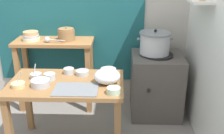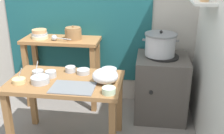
% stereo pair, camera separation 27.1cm
% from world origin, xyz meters
% --- Properties ---
extents(wall_back, '(4.40, 0.12, 2.60)m').
position_xyz_m(wall_back, '(0.08, 1.10, 1.30)').
color(wall_back, '#B2ADA3').
rests_on(wall_back, ground).
extents(wall_right, '(0.30, 3.20, 2.60)m').
position_xyz_m(wall_right, '(1.40, 0.20, 1.30)').
color(wall_right, silver).
rests_on(wall_right, ground).
extents(prep_table, '(1.10, 0.66, 0.72)m').
position_xyz_m(prep_table, '(-0.01, 0.01, 0.61)').
color(prep_table, olive).
rests_on(prep_table, ground).
extents(back_shelf_table, '(0.96, 0.40, 0.90)m').
position_xyz_m(back_shelf_table, '(-0.31, 0.83, 0.68)').
color(back_shelf_table, '#9E6B3D').
rests_on(back_shelf_table, ground).
extents(stove_block, '(0.60, 0.61, 0.78)m').
position_xyz_m(stove_block, '(0.95, 0.70, 0.38)').
color(stove_block, '#4C4742').
rests_on(stove_block, ground).
extents(steamer_pot, '(0.42, 0.37, 0.29)m').
position_xyz_m(steamer_pot, '(0.91, 0.72, 0.91)').
color(steamer_pot, '#B7BABF').
rests_on(steamer_pot, stove_block).
extents(clay_pot, '(0.20, 0.20, 0.17)m').
position_xyz_m(clay_pot, '(-0.15, 0.83, 0.97)').
color(clay_pot, olive).
rests_on(clay_pot, back_shelf_table).
extents(bowl_stack_enamel, '(0.21, 0.21, 0.11)m').
position_xyz_m(bowl_stack_enamel, '(-0.58, 0.81, 0.95)').
color(bowl_stack_enamel, beige).
rests_on(bowl_stack_enamel, back_shelf_table).
extents(ladle, '(0.26, 0.09, 0.07)m').
position_xyz_m(ladle, '(-0.35, 0.73, 0.94)').
color(ladle, '#B7BABF').
rests_on(ladle, back_shelf_table).
extents(serving_tray, '(0.40, 0.28, 0.01)m').
position_xyz_m(serving_tray, '(0.11, -0.16, 0.72)').
color(serving_tray, slate).
rests_on(serving_tray, prep_table).
extents(plastic_bag, '(0.25, 0.21, 0.15)m').
position_xyz_m(plastic_bag, '(0.38, -0.01, 0.79)').
color(plastic_bag, white).
rests_on(plastic_bag, prep_table).
extents(prep_bowl_0, '(0.13, 0.13, 0.05)m').
position_xyz_m(prep_bowl_0, '(0.12, 0.19, 0.75)').
color(prep_bowl_0, '#B7BABF').
rests_on(prep_bowl_0, prep_table).
extents(prep_bowl_1, '(0.11, 0.11, 0.06)m').
position_xyz_m(prep_bowl_1, '(-0.18, 0.06, 0.75)').
color(prep_bowl_1, '#B7BABF').
rests_on(prep_bowl_1, prep_table).
extents(prep_bowl_2, '(0.17, 0.17, 0.13)m').
position_xyz_m(prep_bowl_2, '(-0.23, -0.09, 0.75)').
color(prep_bowl_2, '#B7BABF').
rests_on(prep_bowl_2, prep_table).
extents(prep_bowl_3, '(0.16, 0.16, 0.06)m').
position_xyz_m(prep_bowl_3, '(0.38, 0.22, 0.75)').
color(prep_bowl_3, '#B7BABF').
rests_on(prep_bowl_3, prep_table).
extents(prep_bowl_4, '(0.13, 0.13, 0.15)m').
position_xyz_m(prep_bowl_4, '(-0.43, -0.12, 0.75)').
color(prep_bowl_4, '#E5C684').
rests_on(prep_bowl_4, prep_table).
extents(prep_bowl_5, '(0.11, 0.11, 0.15)m').
position_xyz_m(prep_bowl_5, '(-0.32, 0.09, 0.75)').
color(prep_bowl_5, '#B7BABF').
rests_on(prep_bowl_5, prep_table).
extents(prep_bowl_6, '(0.11, 0.11, 0.06)m').
position_xyz_m(prep_bowl_6, '(-0.02, 0.22, 0.75)').
color(prep_bowl_6, '#B7BABF').
rests_on(prep_bowl_6, prep_table).
extents(prep_bowl_7, '(0.12, 0.12, 0.06)m').
position_xyz_m(prep_bowl_7, '(0.45, -0.22, 0.75)').
color(prep_bowl_7, '#B7D1AD').
rests_on(prep_bowl_7, prep_table).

